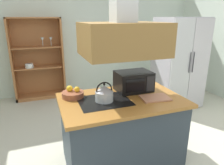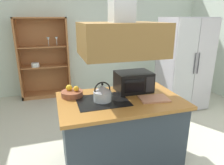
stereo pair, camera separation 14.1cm
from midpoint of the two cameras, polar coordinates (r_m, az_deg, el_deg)
name	(u,v)px [view 1 (the left image)]	position (r m, az deg, el deg)	size (l,w,h in m)	color
ground_plane	(133,155)	(3.05, 4.36, -19.56)	(7.80, 7.80, 0.00)	beige
wall_back	(83,37)	(5.32, -8.88, 12.25)	(6.00, 0.12, 2.70)	silver
kitchen_island	(121,131)	(2.70, 1.06, -13.30)	(1.49, 0.94, 0.90)	#2E3A43
range_hood	(123,28)	(2.32, 1.25, 14.84)	(0.90, 0.70, 1.27)	brown
refrigerator	(178,63)	(4.52, 17.11, 5.20)	(0.90, 0.78, 1.84)	#B4B2BB
dish_cabinet	(38,64)	(5.09, -20.48, 4.94)	(1.12, 0.40, 1.84)	#A46638
kettle	(104,93)	(2.40, -3.84, -3.01)	(0.21, 0.21, 0.23)	#B2BEC5
cutting_board	(155,98)	(2.54, 10.29, -4.22)	(0.34, 0.24, 0.02)	tan
microwave	(133,81)	(2.74, 4.52, 0.36)	(0.46, 0.35, 0.26)	black
fruit_bowl	(73,94)	(2.59, -12.35, -3.07)	(0.27, 0.27, 0.14)	brown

